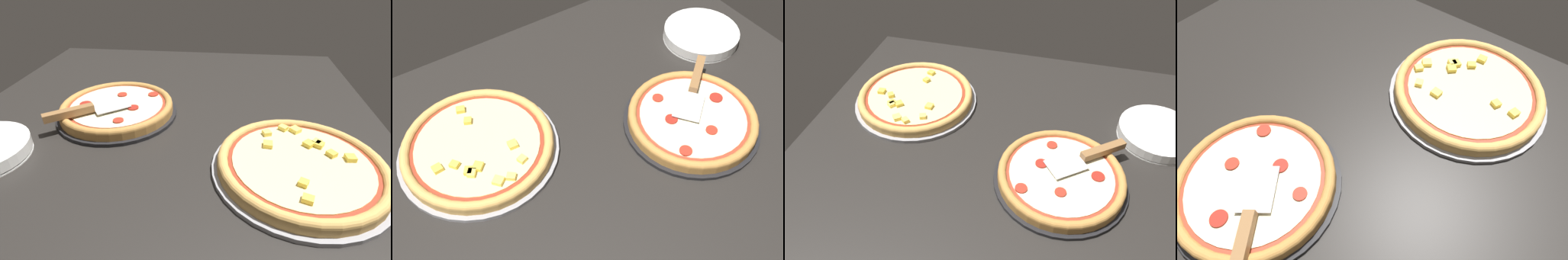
% 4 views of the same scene
% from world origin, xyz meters
% --- Properties ---
extents(ground_plane, '(1.21, 1.21, 0.04)m').
position_xyz_m(ground_plane, '(0.00, 0.00, -0.02)').
color(ground_plane, black).
extents(pizza_pan_front, '(0.34, 0.34, 0.01)m').
position_xyz_m(pizza_pan_front, '(0.02, -0.15, 0.01)').
color(pizza_pan_front, black).
rests_on(pizza_pan_front, ground_plane).
extents(pizza_front, '(0.32, 0.32, 0.03)m').
position_xyz_m(pizza_front, '(0.02, -0.15, 0.03)').
color(pizza_front, '#B77F3D').
rests_on(pizza_front, pizza_pan_front).
extents(pizza_pan_back, '(0.39, 0.39, 0.01)m').
position_xyz_m(pizza_pan_back, '(0.24, 0.33, 0.01)').
color(pizza_pan_back, '#939399').
rests_on(pizza_pan_back, ground_plane).
extents(pizza_back, '(0.36, 0.36, 0.03)m').
position_xyz_m(pizza_back, '(0.24, 0.33, 0.02)').
color(pizza_back, tan).
rests_on(pizza_back, pizza_pan_back).
extents(serving_spatula, '(0.17, 0.21, 0.02)m').
position_xyz_m(serving_spatula, '(0.10, -0.23, 0.05)').
color(serving_spatula, silver).
rests_on(serving_spatula, pizza_front).
extents(plate_stack, '(0.22, 0.22, 0.04)m').
position_xyz_m(plate_stack, '(0.25, -0.41, 0.02)').
color(plate_stack, white).
rests_on(plate_stack, ground_plane).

